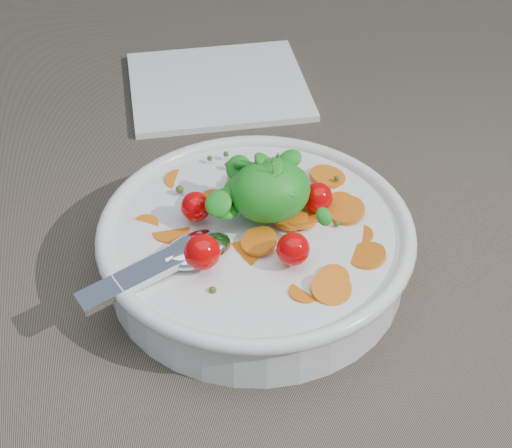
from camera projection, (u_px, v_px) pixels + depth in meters
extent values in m
plane|color=#6C5F4D|center=(223.00, 262.00, 0.63)|extent=(6.00, 6.00, 0.00)
cylinder|color=silver|center=(256.00, 251.00, 0.60)|extent=(0.23, 0.23, 0.04)
torus|color=silver|center=(256.00, 230.00, 0.59)|extent=(0.24, 0.24, 0.01)
cylinder|color=silver|center=(256.00, 269.00, 0.62)|extent=(0.11, 0.11, 0.01)
cylinder|color=brown|center=(256.00, 251.00, 0.60)|extent=(0.21, 0.21, 0.03)
cylinder|color=orange|center=(328.00, 177.00, 0.64)|extent=(0.04, 0.04, 0.01)
cylinder|color=orange|center=(182.00, 182.00, 0.64)|extent=(0.04, 0.04, 0.01)
cylinder|color=orange|center=(270.00, 192.00, 0.61)|extent=(0.03, 0.03, 0.01)
cylinder|color=orange|center=(285.00, 212.00, 0.60)|extent=(0.04, 0.04, 0.01)
cylinder|color=orange|center=(298.00, 220.00, 0.59)|extent=(0.03, 0.03, 0.01)
cylinder|color=orange|center=(259.00, 241.00, 0.57)|extent=(0.04, 0.04, 0.01)
cylinder|color=orange|center=(334.00, 277.00, 0.55)|extent=(0.02, 0.02, 0.01)
cylinder|color=orange|center=(171.00, 233.00, 0.59)|extent=(0.04, 0.04, 0.01)
cylinder|color=orange|center=(339.00, 206.00, 0.61)|extent=(0.03, 0.03, 0.01)
cylinder|color=orange|center=(346.00, 210.00, 0.60)|extent=(0.03, 0.03, 0.01)
cylinder|color=orange|center=(243.00, 180.00, 0.64)|extent=(0.04, 0.04, 0.01)
cylinder|color=orange|center=(238.00, 258.00, 0.57)|extent=(0.04, 0.04, 0.01)
cylinder|color=orange|center=(331.00, 288.00, 0.54)|extent=(0.04, 0.04, 0.01)
cylinder|color=orange|center=(217.00, 202.00, 0.61)|extent=(0.04, 0.04, 0.01)
cylinder|color=orange|center=(289.00, 216.00, 0.59)|extent=(0.04, 0.04, 0.01)
cylinder|color=orange|center=(278.00, 199.00, 0.61)|extent=(0.03, 0.03, 0.01)
cylinder|color=orange|center=(145.00, 227.00, 0.59)|extent=(0.03, 0.03, 0.01)
cylinder|color=orange|center=(357.00, 237.00, 0.59)|extent=(0.04, 0.04, 0.01)
cylinder|color=orange|center=(312.00, 213.00, 0.60)|extent=(0.04, 0.04, 0.01)
cylinder|color=orange|center=(366.00, 256.00, 0.57)|extent=(0.04, 0.04, 0.01)
cylinder|color=orange|center=(305.00, 294.00, 0.54)|extent=(0.03, 0.03, 0.01)
sphere|color=#3F4E1A|center=(180.00, 189.00, 0.62)|extent=(0.01, 0.01, 0.01)
sphere|color=#3F4E1A|center=(337.00, 178.00, 0.63)|extent=(0.00, 0.00, 0.00)
sphere|color=#3F4E1A|center=(337.00, 223.00, 0.59)|extent=(0.00, 0.00, 0.00)
sphere|color=#3F4E1A|center=(302.00, 182.00, 0.63)|extent=(0.01, 0.01, 0.01)
sphere|color=#3F4E1A|center=(319.00, 196.00, 0.62)|extent=(0.01, 0.01, 0.01)
sphere|color=#3F4E1A|center=(247.00, 193.00, 0.62)|extent=(0.01, 0.01, 0.01)
sphere|color=#3F4E1A|center=(213.00, 290.00, 0.54)|extent=(0.01, 0.01, 0.01)
sphere|color=#3F4E1A|center=(290.00, 168.00, 0.65)|extent=(0.01, 0.01, 0.01)
sphere|color=#3F4E1A|center=(228.00, 165.00, 0.64)|extent=(0.01, 0.01, 0.01)
sphere|color=#3F4E1A|center=(226.00, 154.00, 0.65)|extent=(0.00, 0.00, 0.00)
sphere|color=#3F4E1A|center=(213.00, 207.00, 0.61)|extent=(0.01, 0.01, 0.01)
sphere|color=#3F4E1A|center=(210.00, 158.00, 0.65)|extent=(0.00, 0.00, 0.00)
sphere|color=#C30203|center=(318.00, 197.00, 0.59)|extent=(0.02, 0.02, 0.02)
sphere|color=#C30203|center=(267.00, 172.00, 0.62)|extent=(0.02, 0.02, 0.02)
sphere|color=#C30203|center=(196.00, 207.00, 0.59)|extent=(0.02, 0.02, 0.02)
sphere|color=#C30203|center=(202.00, 252.00, 0.55)|extent=(0.03, 0.03, 0.03)
sphere|color=#C30203|center=(293.00, 249.00, 0.55)|extent=(0.02, 0.02, 0.02)
ellipsoid|color=#218C1F|center=(270.00, 191.00, 0.58)|extent=(0.06, 0.05, 0.04)
ellipsoid|color=#218C1F|center=(246.00, 193.00, 0.59)|extent=(0.04, 0.04, 0.03)
ellipsoid|color=#218C1F|center=(298.00, 185.00, 0.58)|extent=(0.02, 0.02, 0.01)
ellipsoid|color=#218C1F|center=(290.00, 159.00, 0.59)|extent=(0.02, 0.02, 0.02)
ellipsoid|color=#218C1F|center=(265.00, 164.00, 0.58)|extent=(0.03, 0.03, 0.02)
ellipsoid|color=#218C1F|center=(270.00, 173.00, 0.57)|extent=(0.02, 0.02, 0.01)
ellipsoid|color=#218C1F|center=(256.00, 181.00, 0.58)|extent=(0.03, 0.03, 0.02)
ellipsoid|color=#218C1F|center=(289.00, 190.00, 0.56)|extent=(0.02, 0.02, 0.01)
ellipsoid|color=#218C1F|center=(263.00, 186.00, 0.57)|extent=(0.02, 0.02, 0.02)
ellipsoid|color=#218C1F|center=(257.00, 187.00, 0.57)|extent=(0.03, 0.03, 0.02)
ellipsoid|color=#218C1F|center=(225.00, 197.00, 0.58)|extent=(0.02, 0.02, 0.01)
ellipsoid|color=#218C1F|center=(284.00, 192.00, 0.57)|extent=(0.02, 0.02, 0.01)
ellipsoid|color=#218C1F|center=(252.00, 180.00, 0.59)|extent=(0.02, 0.02, 0.02)
ellipsoid|color=#218C1F|center=(286.00, 164.00, 0.60)|extent=(0.03, 0.03, 0.02)
ellipsoid|color=#218C1F|center=(248.00, 199.00, 0.58)|extent=(0.02, 0.02, 0.02)
ellipsoid|color=#218C1F|center=(245.00, 166.00, 0.59)|extent=(0.03, 0.02, 0.02)
ellipsoid|color=#218C1F|center=(324.00, 217.00, 0.56)|extent=(0.01, 0.02, 0.02)
ellipsoid|color=#218C1F|center=(218.00, 204.00, 0.57)|extent=(0.03, 0.03, 0.02)
ellipsoid|color=#218C1F|center=(285.00, 198.00, 0.57)|extent=(0.02, 0.02, 0.01)
ellipsoid|color=#218C1F|center=(271.00, 178.00, 0.58)|extent=(0.02, 0.02, 0.02)
ellipsoid|color=#218C1F|center=(253.00, 179.00, 0.57)|extent=(0.02, 0.03, 0.02)
ellipsoid|color=#218C1F|center=(291.00, 176.00, 0.58)|extent=(0.03, 0.03, 0.02)
ellipsoid|color=#218C1F|center=(225.00, 209.00, 0.58)|extent=(0.03, 0.03, 0.01)
ellipsoid|color=#218C1F|center=(271.00, 169.00, 0.56)|extent=(0.03, 0.03, 0.02)
ellipsoid|color=#218C1F|center=(238.00, 168.00, 0.59)|extent=(0.02, 0.02, 0.02)
cylinder|color=#4C8C33|center=(269.00, 177.00, 0.57)|extent=(0.01, 0.01, 0.04)
cylinder|color=#4C8C33|center=(274.00, 187.00, 0.57)|extent=(0.00, 0.01, 0.04)
cylinder|color=#4C8C33|center=(277.00, 169.00, 0.58)|extent=(0.00, 0.01, 0.04)
ellipsoid|color=silver|center=(197.00, 250.00, 0.56)|extent=(0.06, 0.05, 0.02)
cube|color=silver|center=(146.00, 272.00, 0.55)|extent=(0.10, 0.05, 0.01)
cylinder|color=silver|center=(177.00, 258.00, 0.56)|extent=(0.02, 0.01, 0.01)
cube|color=white|center=(218.00, 86.00, 0.82)|extent=(0.20, 0.17, 0.01)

